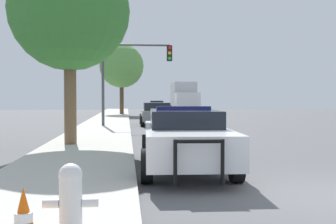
# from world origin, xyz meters

# --- Properties ---
(sidewalk_left) EXTENTS (3.00, 110.00, 0.13)m
(sidewalk_left) POSITION_xyz_m (-5.10, 0.00, 0.07)
(sidewalk_left) COLOR #BCB7AD
(sidewalk_left) RESTS_ON ground_plane
(police_car) EXTENTS (2.22, 5.40, 1.51)m
(police_car) POSITION_xyz_m (-2.41, 3.11, 0.78)
(police_car) COLOR white
(police_car) RESTS_ON ground_plane
(fire_hydrant) EXTENTS (0.61, 0.26, 0.86)m
(fire_hydrant) POSITION_xyz_m (-4.41, -2.16, 0.59)
(fire_hydrant) COLOR white
(fire_hydrant) RESTS_ON sidewalk_left
(traffic_light) EXTENTS (4.04, 0.35, 4.76)m
(traffic_light) POSITION_xyz_m (-3.47, 17.37, 3.54)
(traffic_light) COLOR #424247
(traffic_light) RESTS_ON sidewalk_left
(car_background_midblock) EXTENTS (2.06, 4.52, 1.42)m
(car_background_midblock) POSITION_xyz_m (-1.95, 19.39, 0.76)
(car_background_midblock) COLOR slate
(car_background_midblock) RESTS_ON ground_plane
(car_background_distant) EXTENTS (2.03, 4.35, 1.38)m
(car_background_distant) POSITION_xyz_m (-0.21, 43.72, 0.75)
(car_background_distant) COLOR black
(car_background_distant) RESTS_ON ground_plane
(box_truck) EXTENTS (2.60, 7.91, 3.31)m
(box_truck) POSITION_xyz_m (2.05, 35.98, 1.76)
(box_truck) COLOR silver
(box_truck) RESTS_ON ground_plane
(tree_sidewalk_far) EXTENTS (4.38, 4.38, 6.97)m
(tree_sidewalk_far) POSITION_xyz_m (-4.28, 35.21, 4.89)
(tree_sidewalk_far) COLOR #4C3823
(tree_sidewalk_far) RESTS_ON sidewalk_left
(tree_sidewalk_near) EXTENTS (4.10, 4.10, 6.62)m
(tree_sidewalk_near) POSITION_xyz_m (-5.72, 7.82, 4.67)
(tree_sidewalk_near) COLOR brown
(tree_sidewalk_near) RESTS_ON sidewalk_left
(traffic_cone) EXTENTS (0.33, 0.33, 0.69)m
(traffic_cone) POSITION_xyz_m (-4.83, -2.53, 0.47)
(traffic_cone) COLOR orange
(traffic_cone) RESTS_ON sidewalk_left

